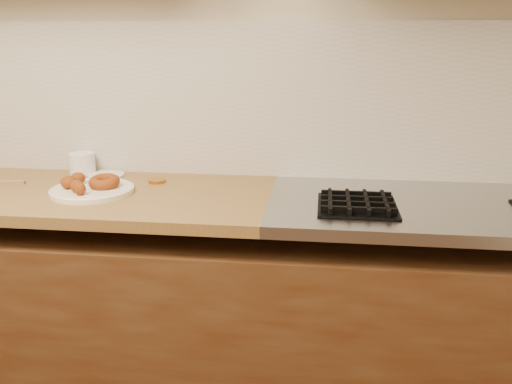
{
  "coord_description": "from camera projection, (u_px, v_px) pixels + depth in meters",
  "views": [
    {
      "loc": [
        0.68,
        -0.13,
        1.46
      ],
      "look_at": [
        0.46,
        1.64,
        0.93
      ],
      "focal_mm": 38.0,
      "sensor_mm": 36.0,
      "label": 1
    }
  ],
  "objects": [
    {
      "name": "wall_back",
      "position": [
        152.0,
        61.0,
        2.14
      ],
      "size": [
        4.0,
        0.02,
        2.7
      ],
      "primitive_type": "cube",
      "color": "beige",
      "rests_on": "ground"
    },
    {
      "name": "base_cabinet",
      "position": [
        141.0,
        318.0,
        2.11
      ],
      "size": [
        3.6,
        0.6,
        0.77
      ],
      "primitive_type": "cube",
      "color": "#52381F",
      "rests_on": "floor"
    },
    {
      "name": "stovetop",
      "position": [
        460.0,
        209.0,
        1.84
      ],
      "size": [
        1.3,
        0.62,
        0.04
      ],
      "primitive_type": "cube",
      "color": "#9EA0A5",
      "rests_on": "base_cabinet"
    },
    {
      "name": "backsplash",
      "position": [
        153.0,
        99.0,
        2.17
      ],
      "size": [
        3.6,
        0.02,
        0.6
      ],
      "primitive_type": "cube",
      "color": "#B9B3A7",
      "rests_on": "wall_back"
    },
    {
      "name": "burner_grates",
      "position": [
        459.0,
        207.0,
        1.76
      ],
      "size": [
        0.91,
        0.26,
        0.03
      ],
      "color": "black",
      "rests_on": "stovetop"
    },
    {
      "name": "donut_plate",
      "position": [
        92.0,
        190.0,
        1.96
      ],
      "size": [
        0.3,
        0.3,
        0.02
      ],
      "primitive_type": "cylinder",
      "color": "white",
      "rests_on": "butcher_block"
    },
    {
      "name": "ring_donut",
      "position": [
        104.0,
        182.0,
        1.97
      ],
      "size": [
        0.12,
        0.12,
        0.05
      ],
      "primitive_type": "torus",
      "rotation": [
        0.1,
        0.0,
        0.03
      ],
      "color": "brown",
      "rests_on": "donut_plate"
    },
    {
      "name": "fried_dough_chunks",
      "position": [
        75.0,
        183.0,
        1.94
      ],
      "size": [
        0.15,
        0.19,
        0.05
      ],
      "color": "brown",
      "rests_on": "donut_plate"
    },
    {
      "name": "plastic_tub",
      "position": [
        82.0,
        163.0,
        2.21
      ],
      "size": [
        0.1,
        0.1,
        0.09
      ],
      "primitive_type": "cylinder",
      "rotation": [
        0.0,
        0.0,
        -0.0
      ],
      "color": "silver",
      "rests_on": "butcher_block"
    },
    {
      "name": "tub_lid",
      "position": [
        106.0,
        175.0,
        2.18
      ],
      "size": [
        0.17,
        0.17,
        0.01
      ],
      "primitive_type": "cylinder",
      "rotation": [
        0.0,
        0.0,
        -0.24
      ],
      "color": "silver",
      "rests_on": "butcher_block"
    },
    {
      "name": "brass_jar_lid",
      "position": [
        157.0,
        181.0,
        2.09
      ],
      "size": [
        0.08,
        0.08,
        0.01
      ],
      "primitive_type": "cylinder",
      "rotation": [
        0.0,
        0.0,
        -0.27
      ],
      "color": "#B87B1F",
      "rests_on": "butcher_block"
    },
    {
      "name": "wooden_utensil",
      "position": [
        1.0,
        183.0,
        2.06
      ],
      "size": [
        0.17,
        0.06,
        0.01
      ],
      "primitive_type": "cube",
      "rotation": [
        0.0,
        0.0,
        0.2
      ],
      "color": "#8E6645",
      "rests_on": "butcher_block"
    }
  ]
}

